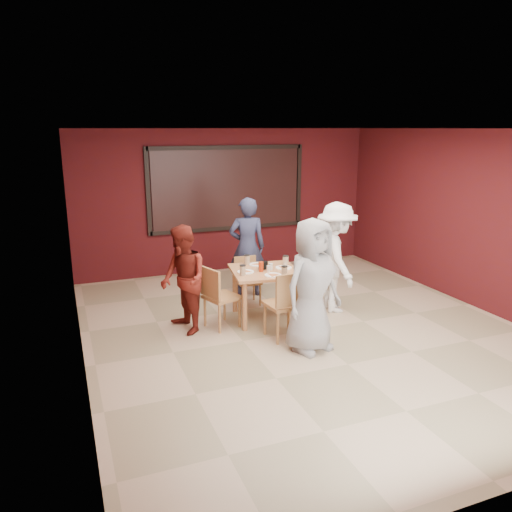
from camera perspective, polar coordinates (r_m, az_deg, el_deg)
name	(u,v)px	position (r m, az deg, el deg)	size (l,w,h in m)	color
floor	(306,331)	(7.23, 5.73, -8.50)	(7.00, 7.00, 0.00)	tan
window_blinds	(228,188)	(9.91, -3.24, 7.71)	(3.00, 0.02, 1.50)	black
dining_table	(265,276)	(7.42, 1.02, -2.30)	(1.10, 1.10, 0.92)	tan
chair_front	(287,301)	(6.74, 3.54, -5.19)	(0.50, 0.50, 0.97)	#B78A47
chair_back	(247,277)	(8.16, -1.03, -2.46)	(0.38, 0.38, 0.77)	#B78A47
chair_left	(217,294)	(7.14, -4.43, -4.34)	(0.56, 0.56, 0.91)	#B78A47
chair_right	(303,280)	(7.81, 5.40, -2.78)	(0.52, 0.52, 0.89)	#B78A47
diner_front	(312,286)	(6.37, 6.42, -3.39)	(0.85, 0.55, 1.74)	#959595
diner_back	(247,247)	(8.46, -1.02, 1.04)	(0.62, 0.41, 1.70)	#2E3351
diner_left	(183,280)	(7.00, -8.29, -2.72)	(0.74, 0.58, 1.53)	maroon
diner_right	(336,258)	(7.83, 9.16, -0.17)	(1.11, 0.64, 1.72)	white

